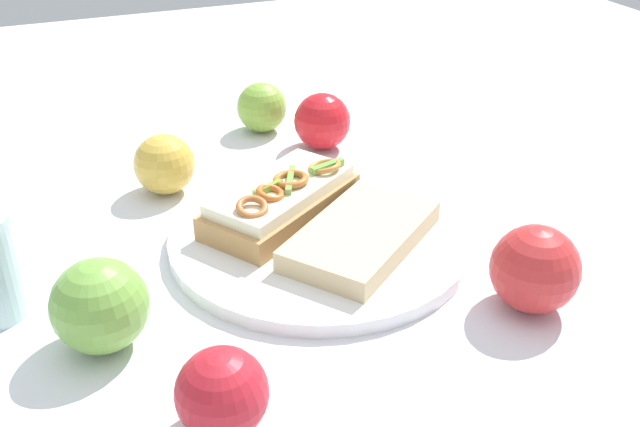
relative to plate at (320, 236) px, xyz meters
The scene contains 10 objects.
ground_plane 0.01m from the plate, ahead, with size 2.00×2.00×0.00m, color white.
plate is the anchor object (origin of this frame).
sandwich 0.06m from the plate, 56.94° to the right, with size 0.19×0.17×0.05m.
bread_slice_side 0.05m from the plate, 123.18° to the left, with size 0.17×0.10×0.02m, color beige.
apple_0 0.27m from the plate, 52.63° to the left, with size 0.07×0.07×0.07m, color red.
apple_1 0.30m from the plate, 96.73° to the right, with size 0.07×0.07×0.07m, color #83B33E.
apple_2 0.21m from the plate, 54.15° to the right, with size 0.07×0.07×0.07m, color gold.
apple_3 0.24m from the plate, 112.72° to the right, with size 0.07×0.07×0.07m, color red.
apple_4 0.24m from the plate, 19.66° to the left, with size 0.08×0.08×0.08m, color #72AC43.
apple_5 0.22m from the plate, 128.59° to the left, with size 0.08×0.08×0.08m, color red.
Camera 1 is at (0.24, 0.59, 0.40)m, focal length 40.48 mm.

